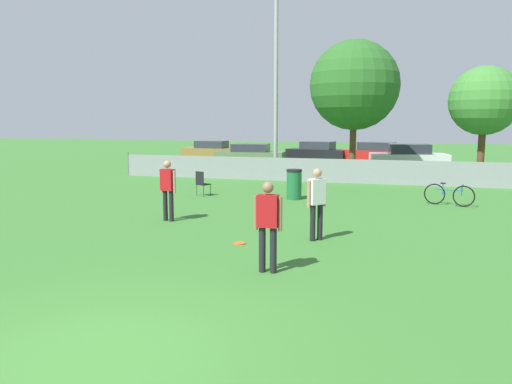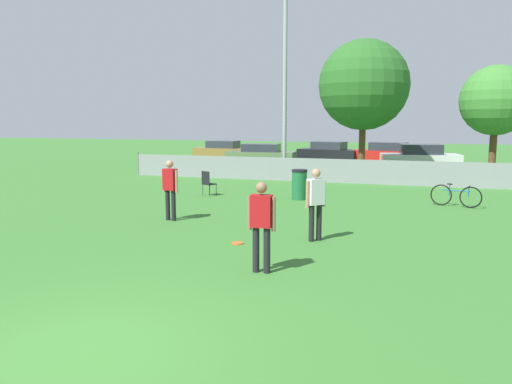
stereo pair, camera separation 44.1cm
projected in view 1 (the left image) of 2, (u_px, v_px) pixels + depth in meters
name	position (u px, v px, depth m)	size (l,w,h in m)	color
ground_plane	(98.00, 356.00, 6.13)	(120.00, 120.00, 0.00)	#38722D
fence_backline	(323.00, 170.00, 23.15)	(20.40, 0.07, 1.21)	gray
light_pole	(276.00, 69.00, 24.80)	(0.90, 0.36, 9.19)	#9E9EA3
tree_near_pole	(354.00, 85.00, 24.26)	(4.36, 4.36, 6.73)	brown
tree_far_right	(484.00, 101.00, 22.75)	(3.15, 3.15, 5.33)	brown
player_defender_red	(268.00, 220.00, 9.36)	(0.55, 0.23, 1.74)	black
player_thrower_red	(168.00, 186.00, 14.20)	(0.54, 0.30, 1.74)	black
player_receiver_white	(317.00, 199.00, 11.89)	(0.43, 0.44, 1.74)	black
frisbee_disc	(239.00, 243.00, 11.69)	(0.28, 0.28, 0.03)	#E5591E
folding_chair_sideline	(202.00, 182.00, 18.99)	(0.55, 0.55, 0.94)	#333338
bicycle_sideline	(449.00, 195.00, 16.87)	(1.60, 0.61, 0.77)	black
trash_bin	(294.00, 184.00, 18.19)	(0.57, 0.57, 1.10)	#1E6638
parked_car_tan	(212.00, 151.00, 36.22)	(4.07, 1.84, 1.38)	black
parked_car_olive	(251.00, 154.00, 32.23)	(4.52, 2.16, 1.35)	black
parked_car_dark	(318.00, 152.00, 34.23)	(4.35, 2.43, 1.42)	black
parked_car_red	(376.00, 153.00, 32.83)	(4.59, 2.35, 1.44)	black
parked_car_white	(408.00, 157.00, 29.03)	(4.60, 2.57, 1.50)	black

